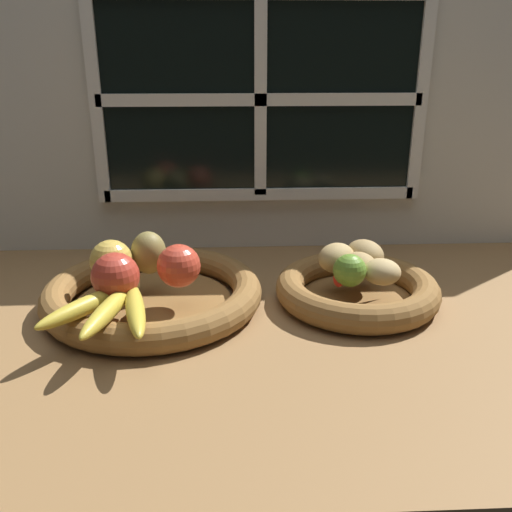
{
  "coord_description": "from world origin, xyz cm",
  "views": [
    {
      "loc": [
        -6.03,
        -83.36,
        40.25
      ],
      "look_at": [
        -2.18,
        -0.38,
        8.76
      ],
      "focal_mm": 38.35,
      "sensor_mm": 36.0,
      "label": 1
    }
  ],
  "objects_px": {
    "fruit_bowl_right": "(357,291)",
    "apple_golden_left": "(111,261)",
    "banana_bunch_front": "(111,307)",
    "potato_oblong": "(337,258)",
    "potato_small": "(382,272)",
    "potato_large": "(359,265)",
    "apple_red_right": "(179,266)",
    "potato_back": "(365,254)",
    "pear_brown": "(149,253)",
    "apple_red_front": "(115,276)",
    "fruit_bowl_left": "(153,295)",
    "lime_near": "(350,270)",
    "chili_pepper": "(369,273)"
  },
  "relations": [
    {
      "from": "fruit_bowl_right",
      "to": "apple_golden_left",
      "type": "xyz_separation_m",
      "value": [
        -0.41,
        0.0,
        0.06
      ]
    },
    {
      "from": "banana_bunch_front",
      "to": "potato_oblong",
      "type": "relative_size",
      "value": 2.65
    },
    {
      "from": "potato_small",
      "to": "potato_oblong",
      "type": "height_order",
      "value": "potato_oblong"
    },
    {
      "from": "apple_golden_left",
      "to": "potato_oblong",
      "type": "xyz_separation_m",
      "value": [
        0.37,
        0.02,
        -0.01
      ]
    },
    {
      "from": "potato_large",
      "to": "banana_bunch_front",
      "type": "bearing_deg",
      "value": -162.11
    },
    {
      "from": "apple_red_right",
      "to": "potato_back",
      "type": "bearing_deg",
      "value": 11.65
    },
    {
      "from": "pear_brown",
      "to": "potato_large",
      "type": "bearing_deg",
      "value": -5.44
    },
    {
      "from": "apple_red_front",
      "to": "potato_large",
      "type": "height_order",
      "value": "apple_red_front"
    },
    {
      "from": "apple_golden_left",
      "to": "pear_brown",
      "type": "distance_m",
      "value": 0.06
    },
    {
      "from": "fruit_bowl_right",
      "to": "banana_bunch_front",
      "type": "xyz_separation_m",
      "value": [
        -0.38,
        -0.12,
        0.04
      ]
    },
    {
      "from": "fruit_bowl_left",
      "to": "apple_red_right",
      "type": "distance_m",
      "value": 0.08
    },
    {
      "from": "apple_red_right",
      "to": "potato_oblong",
      "type": "height_order",
      "value": "apple_red_right"
    },
    {
      "from": "apple_golden_left",
      "to": "potato_oblong",
      "type": "bearing_deg",
      "value": 3.63
    },
    {
      "from": "apple_red_right",
      "to": "pear_brown",
      "type": "height_order",
      "value": "pear_brown"
    },
    {
      "from": "fruit_bowl_right",
      "to": "apple_golden_left",
      "type": "distance_m",
      "value": 0.41
    },
    {
      "from": "apple_red_front",
      "to": "potato_small",
      "type": "height_order",
      "value": "apple_red_front"
    },
    {
      "from": "fruit_bowl_right",
      "to": "lime_near",
      "type": "relative_size",
      "value": 5.19
    },
    {
      "from": "potato_large",
      "to": "lime_near",
      "type": "xyz_separation_m",
      "value": [
        -0.02,
        -0.04,
        0.01
      ]
    },
    {
      "from": "banana_bunch_front",
      "to": "potato_back",
      "type": "xyz_separation_m",
      "value": [
        0.4,
        0.16,
        0.01
      ]
    },
    {
      "from": "fruit_bowl_right",
      "to": "potato_small",
      "type": "relative_size",
      "value": 4.46
    },
    {
      "from": "potato_large",
      "to": "potato_small",
      "type": "height_order",
      "value": "same"
    },
    {
      "from": "potato_large",
      "to": "apple_golden_left",
      "type": "bearing_deg",
      "value": 179.69
    },
    {
      "from": "fruit_bowl_left",
      "to": "chili_pepper",
      "type": "relative_size",
      "value": 2.84
    },
    {
      "from": "pear_brown",
      "to": "fruit_bowl_right",
      "type": "bearing_deg",
      "value": -5.44
    },
    {
      "from": "apple_red_right",
      "to": "chili_pepper",
      "type": "bearing_deg",
      "value": 2.35
    },
    {
      "from": "fruit_bowl_left",
      "to": "apple_red_front",
      "type": "distance_m",
      "value": 0.1
    },
    {
      "from": "potato_oblong",
      "to": "chili_pepper",
      "type": "xyz_separation_m",
      "value": [
        0.05,
        -0.04,
        -0.01
      ]
    },
    {
      "from": "apple_red_right",
      "to": "potato_back",
      "type": "height_order",
      "value": "apple_red_right"
    },
    {
      "from": "apple_golden_left",
      "to": "potato_small",
      "type": "relative_size",
      "value": 1.12
    },
    {
      "from": "pear_brown",
      "to": "potato_oblong",
      "type": "height_order",
      "value": "pear_brown"
    },
    {
      "from": "potato_back",
      "to": "chili_pepper",
      "type": "bearing_deg",
      "value": -94.63
    },
    {
      "from": "potato_large",
      "to": "chili_pepper",
      "type": "relative_size",
      "value": 0.48
    },
    {
      "from": "apple_red_front",
      "to": "potato_small",
      "type": "relative_size",
      "value": 1.18
    },
    {
      "from": "fruit_bowl_left",
      "to": "pear_brown",
      "type": "height_order",
      "value": "pear_brown"
    },
    {
      "from": "chili_pepper",
      "to": "potato_large",
      "type": "bearing_deg",
      "value": 116.51
    },
    {
      "from": "fruit_bowl_right",
      "to": "chili_pepper",
      "type": "relative_size",
      "value": 2.15
    },
    {
      "from": "fruit_bowl_right",
      "to": "lime_near",
      "type": "bearing_deg",
      "value": -123.69
    },
    {
      "from": "fruit_bowl_right",
      "to": "apple_red_right",
      "type": "height_order",
      "value": "apple_red_right"
    },
    {
      "from": "apple_red_right",
      "to": "potato_small",
      "type": "height_order",
      "value": "apple_red_right"
    },
    {
      "from": "fruit_bowl_right",
      "to": "apple_red_front",
      "type": "bearing_deg",
      "value": -170.28
    },
    {
      "from": "banana_bunch_front",
      "to": "chili_pepper",
      "type": "distance_m",
      "value": 0.41
    },
    {
      "from": "fruit_bowl_left",
      "to": "lime_near",
      "type": "height_order",
      "value": "lime_near"
    },
    {
      "from": "lime_near",
      "to": "apple_golden_left",
      "type": "bearing_deg",
      "value": 174.31
    },
    {
      "from": "apple_red_front",
      "to": "banana_bunch_front",
      "type": "relative_size",
      "value": 0.4
    },
    {
      "from": "fruit_bowl_left",
      "to": "potato_oblong",
      "type": "distance_m",
      "value": 0.31
    },
    {
      "from": "potato_back",
      "to": "potato_large",
      "type": "relative_size",
      "value": 1.2
    },
    {
      "from": "potato_small",
      "to": "pear_brown",
      "type": "bearing_deg",
      "value": 170.59
    },
    {
      "from": "potato_back",
      "to": "potato_large",
      "type": "xyz_separation_m",
      "value": [
        -0.02,
        -0.04,
        -0.0
      ]
    },
    {
      "from": "chili_pepper",
      "to": "fruit_bowl_right",
      "type": "bearing_deg",
      "value": 116.51
    },
    {
      "from": "apple_red_right",
      "to": "potato_oblong",
      "type": "distance_m",
      "value": 0.27
    }
  ]
}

